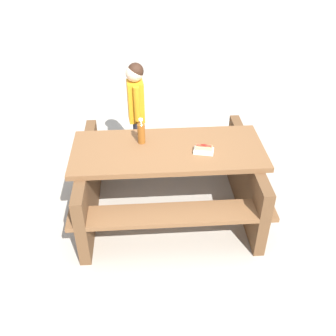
% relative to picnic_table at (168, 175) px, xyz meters
% --- Properties ---
extents(ground_plane, '(30.00, 30.00, 0.00)m').
position_rel_picnic_table_xyz_m(ground_plane, '(0.00, 0.00, -0.44)').
color(ground_plane, '#ADA599').
rests_on(ground_plane, ground).
extents(picnic_table, '(1.95, 1.60, 0.75)m').
position_rel_picnic_table_xyz_m(picnic_table, '(0.00, 0.00, 0.00)').
color(picnic_table, brown).
rests_on(picnic_table, ground).
extents(soda_bottle, '(0.07, 0.07, 0.25)m').
position_rel_picnic_table_xyz_m(soda_bottle, '(-0.26, 0.09, 0.42)').
color(soda_bottle, brown).
rests_on(soda_bottle, picnic_table).
extents(hotdog_tray, '(0.19, 0.13, 0.08)m').
position_rel_picnic_table_xyz_m(hotdog_tray, '(0.33, -0.05, 0.34)').
color(hotdog_tray, white).
rests_on(hotdog_tray, picnic_table).
extents(child_in_coat, '(0.21, 0.30, 1.23)m').
position_rel_picnic_table_xyz_m(child_in_coat, '(-0.40, 0.89, 0.34)').
color(child_in_coat, '#262633').
rests_on(child_in_coat, ground).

